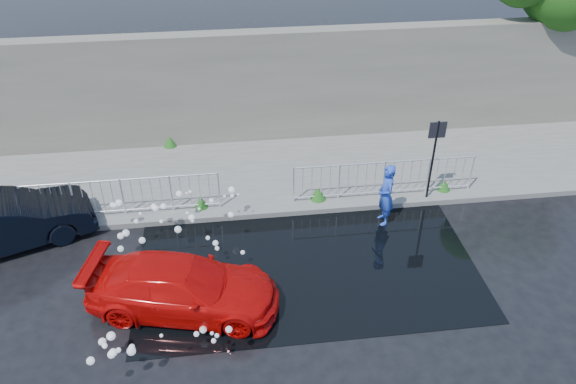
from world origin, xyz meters
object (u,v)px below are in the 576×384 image
object	(u,v)px
sign_post	(435,148)
dark_car	(4,222)
red_car	(183,287)
person	(386,195)

from	to	relation	value
sign_post	dark_car	size ratio (longest dim) A/B	0.60
red_car	person	world-z (taller)	person
red_car	sign_post	bearing A→B (deg)	-50.53
sign_post	person	distance (m)	1.84
dark_car	person	distance (m)	9.53
red_car	dark_car	distance (m)	5.18
red_car	dark_car	xyz separation A→B (m)	(-4.40, 2.73, 0.09)
red_car	dark_car	size ratio (longest dim) A/B	0.99
red_car	person	xyz separation A→B (m)	(5.12, 2.48, 0.26)
sign_post	dark_car	world-z (taller)	sign_post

